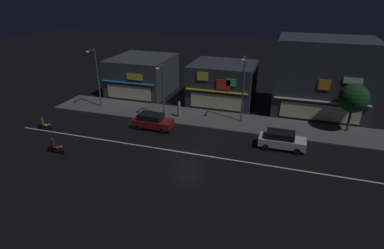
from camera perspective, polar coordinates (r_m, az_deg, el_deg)
The scene contains 16 objects.
ground_plane at distance 29.32m, azimuth -0.85°, elevation -5.15°, with size 140.00×140.00×0.00m, color black.
lane_divider_stripe at distance 29.31m, azimuth -0.85°, elevation -5.14°, with size 37.11×0.16×0.01m, color beige.
sidewalk_far at distance 36.50m, azimuth 3.32°, elevation 1.03°, with size 39.07×5.08×0.14m, color #4C4C4F.
storefront_left_block at distance 45.71m, azimuth -8.89°, elevation 8.79°, with size 7.86×8.70×5.06m.
storefront_center_block at distance 41.21m, azimuth 5.55°, elevation 7.39°, with size 7.95×7.18×5.20m.
storefront_right_block at distance 40.13m, azimuth 22.39°, elevation 7.94°, with size 10.45×7.32×8.83m.
streetlamp_west at distance 40.30m, azimuth -16.85°, elevation 8.77°, with size 0.44×1.64×7.24m.
streetlamp_mid at distance 35.96m, azimuth -5.37°, elevation 6.92°, with size 0.44×1.64×6.07m.
streetlamp_east at distance 34.53m, azimuth 9.18°, elevation 7.16°, with size 0.44×1.64×7.36m.
pedestrian_on_sidewalk at distance 36.59m, azimuth -2.36°, elevation 2.71°, with size 0.37×0.37×1.88m.
street_tree at distance 35.89m, azimuth 27.11°, elevation 4.22°, with size 2.98×2.98×5.10m.
parked_car_near_kerb at distance 34.08m, azimuth -7.13°, elevation 0.62°, with size 4.30×1.98×1.67m.
parked_car_trailing at distance 30.94m, azimuth 15.84°, elevation -2.67°, with size 4.30×1.98×1.67m.
motorcycle_lead at distance 31.62m, azimuth -23.49°, elevation -3.72°, with size 1.90×0.60×1.52m.
motorcycle_following at distance 37.04m, azimuth -25.15°, elevation -0.03°, with size 1.90×0.60×1.52m.
traffic_cone at distance 32.41m, azimuth 17.77°, elevation -2.84°, with size 0.36×0.36×0.55m, color orange.
Camera 1 is at (8.21, -24.27, 14.25)m, focal length 29.62 mm.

